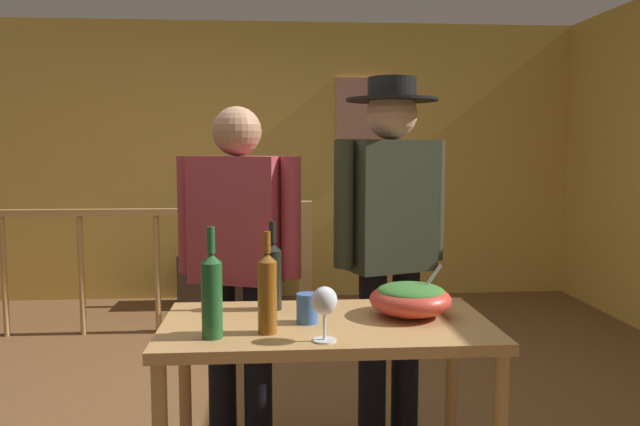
{
  "coord_description": "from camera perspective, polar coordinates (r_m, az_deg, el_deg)",
  "views": [
    {
      "loc": [
        -0.04,
        -3.14,
        1.41
      ],
      "look_at": [
        0.15,
        -0.58,
        1.15
      ],
      "focal_mm": 35.47,
      "sensor_mm": 36.0,
      "label": 1
    }
  ],
  "objects": [
    {
      "name": "framed_picture",
      "position": [
        6.03,
        4.08,
        9.39
      ],
      "size": [
        0.55,
        0.03,
        0.57
      ],
      "primitive_type": "cube",
      "color": "tan"
    },
    {
      "name": "flat_screen_tv",
      "position": [
        5.69,
        -8.16,
        -1.35
      ],
      "size": [
        0.46,
        0.12,
        0.37
      ],
      "color": "black",
      "rests_on": "tv_console"
    },
    {
      "name": "stair_railing",
      "position": [
        4.93,
        -12.45,
        -3.42
      ],
      "size": [
        2.91,
        0.1,
        1.01
      ],
      "color": "#B2844C",
      "rests_on": "ground_plane"
    },
    {
      "name": "person_standing_left",
      "position": [
        2.91,
        -7.37,
        -3.41
      ],
      "size": [
        0.57,
        0.35,
        1.6
      ],
      "rotation": [
        0.0,
        0.0,
        2.79
      ],
      "color": "black",
      "rests_on": "ground_plane"
    },
    {
      "name": "person_standing_right",
      "position": [
        2.94,
        6.37,
        -1.42
      ],
      "size": [
        0.54,
        0.42,
        1.73
      ],
      "rotation": [
        0.0,
        0.0,
        3.49
      ],
      "color": "black",
      "rests_on": "ground_plane"
    },
    {
      "name": "mug_blue",
      "position": [
        2.31,
        -1.11,
        -8.58
      ],
      "size": [
        0.11,
        0.08,
        0.11
      ],
      "color": "#3866B2",
      "rests_on": "serving_table"
    },
    {
      "name": "serving_table",
      "position": [
        2.37,
        0.58,
        -11.96
      ],
      "size": [
        1.19,
        0.65,
        0.78
      ],
      "color": "#B2844C",
      "rests_on": "ground_plane"
    },
    {
      "name": "wine_bottle_amber",
      "position": [
        2.17,
        -4.78,
        -7.07
      ],
      "size": [
        0.07,
        0.07,
        0.35
      ],
      "color": "brown",
      "rests_on": "serving_table"
    },
    {
      "name": "tv_console",
      "position": [
        5.8,
        -8.08,
        -5.86
      ],
      "size": [
        0.9,
        0.4,
        0.48
      ],
      "primitive_type": "cube",
      "color": "#38281E",
      "rests_on": "ground_plane"
    },
    {
      "name": "wine_glass",
      "position": [
        2.08,
        0.41,
        -8.12
      ],
      "size": [
        0.09,
        0.09,
        0.18
      ],
      "color": "silver",
      "rests_on": "serving_table"
    },
    {
      "name": "wine_bottle_green",
      "position": [
        2.14,
        -9.74,
        -7.16
      ],
      "size": [
        0.07,
        0.07,
        0.37
      ],
      "color": "#1E5628",
      "rests_on": "serving_table"
    },
    {
      "name": "ground_plane",
      "position": [
        3.44,
        -3.47,
        -18.37
      ],
      "size": [
        7.48,
        7.48,
        0.0
      ],
      "primitive_type": "plane",
      "color": "brown"
    },
    {
      "name": "salad_bowl",
      "position": [
        2.42,
        8.16,
        -7.58
      ],
      "size": [
        0.31,
        0.31,
        0.2
      ],
      "color": "#CC3D2D",
      "rests_on": "serving_table"
    },
    {
      "name": "wine_bottle_dark",
      "position": [
        2.48,
        -4.29,
        -5.54
      ],
      "size": [
        0.07,
        0.07,
        0.35
      ],
      "color": "black",
      "rests_on": "serving_table"
    },
    {
      "name": "back_wall",
      "position": [
        6.02,
        -3.96,
        4.66
      ],
      "size": [
        5.73,
        0.1,
        2.58
      ],
      "primitive_type": "cube",
      "color": "gold",
      "rests_on": "ground_plane"
    }
  ]
}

